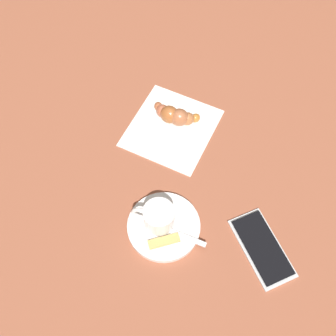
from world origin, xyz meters
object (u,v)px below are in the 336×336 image
object	(u,v)px
teaspoon	(163,228)
sugar_packet	(164,241)
saucer	(164,226)
cell_phone	(262,248)
napkin	(172,128)
croissant	(174,115)
espresso_cup	(160,217)

from	to	relation	value
teaspoon	sugar_packet	xyz separation A→B (m)	(0.02, 0.01, 0.00)
saucer	cell_phone	size ratio (longest dim) A/B	0.88
napkin	croissant	size ratio (longest dim) A/B	1.64
teaspoon	croissant	bearing A→B (deg)	-175.11
teaspoon	sugar_packet	world-z (taller)	teaspoon
croissant	cell_phone	xyz separation A→B (m)	(0.25, 0.20, -0.02)
sugar_packet	napkin	distance (m)	0.25
saucer	croissant	world-z (taller)	croissant
saucer	sugar_packet	xyz separation A→B (m)	(0.03, 0.01, 0.01)
sugar_packet	croissant	xyz separation A→B (m)	(-0.27, -0.03, 0.01)
sugar_packet	croissant	distance (m)	0.27
espresso_cup	sugar_packet	distance (m)	0.04
cell_phone	croissant	bearing A→B (deg)	-141.18
espresso_cup	sugar_packet	size ratio (longest dim) A/B	1.45
espresso_cup	napkin	size ratio (longest dim) A/B	0.46
sugar_packet	croissant	size ratio (longest dim) A/B	0.52
teaspoon	napkin	world-z (taller)	teaspoon
teaspoon	napkin	distance (m)	0.23
saucer	espresso_cup	bearing A→B (deg)	-121.91
croissant	saucer	bearing A→B (deg)	4.85
teaspoon	cell_phone	bearing A→B (deg)	89.16
saucer	croissant	distance (m)	0.24
saucer	croissant	bearing A→B (deg)	-175.15
saucer	sugar_packet	bearing A→B (deg)	10.91
cell_phone	sugar_packet	bearing A→B (deg)	-82.97
saucer	croissant	xyz separation A→B (m)	(-0.24, -0.02, 0.02)
teaspoon	cell_phone	world-z (taller)	teaspoon
croissant	cell_phone	bearing A→B (deg)	38.82
espresso_cup	teaspoon	xyz separation A→B (m)	(0.01, 0.01, -0.02)
saucer	espresso_cup	distance (m)	0.03
croissant	espresso_cup	bearing A→B (deg)	3.07
espresso_cup	sugar_packet	world-z (taller)	espresso_cup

